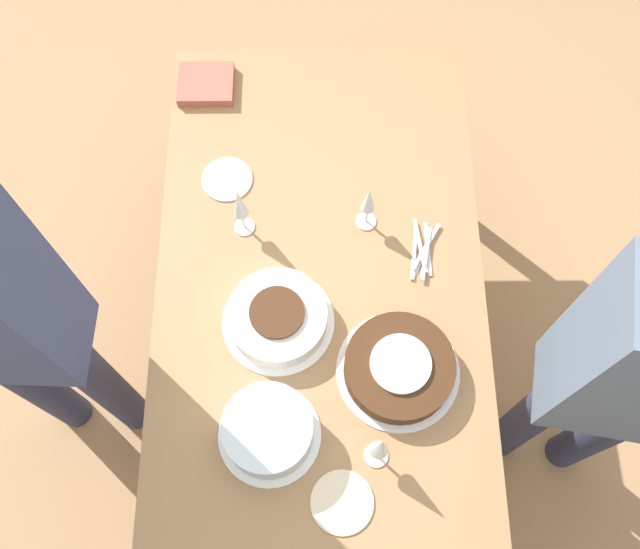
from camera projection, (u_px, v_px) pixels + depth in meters
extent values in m
plane|color=#A87F56|center=(320.00, 354.00, 2.69)|extent=(12.00, 12.00, 0.00)
cube|color=#9E754C|center=(320.00, 283.00, 2.04)|extent=(1.66, 0.93, 0.03)
cylinder|color=brown|center=(423.00, 133.00, 2.66)|extent=(0.07, 0.07, 0.69)
cylinder|color=brown|center=(214.00, 134.00, 2.66)|extent=(0.07, 0.07, 0.69)
cylinder|color=white|center=(278.00, 322.00, 1.97)|extent=(0.31, 0.31, 0.01)
cylinder|color=silver|center=(278.00, 317.00, 1.94)|extent=(0.27, 0.27, 0.07)
cylinder|color=#422614|center=(277.00, 312.00, 1.90)|extent=(0.15, 0.15, 0.01)
cylinder|color=white|center=(398.00, 371.00, 1.92)|extent=(0.33, 0.33, 0.01)
cylinder|color=#422614|center=(399.00, 368.00, 1.88)|extent=(0.29, 0.29, 0.06)
cylinder|color=silver|center=(401.00, 364.00, 1.85)|extent=(0.16, 0.16, 0.01)
cylinder|color=white|center=(270.00, 435.00, 1.85)|extent=(0.27, 0.27, 0.01)
cylinder|color=silver|center=(268.00, 431.00, 1.80)|extent=(0.23, 0.23, 0.11)
cylinder|color=silver|center=(245.00, 227.00, 2.09)|extent=(0.06, 0.06, 0.00)
cylinder|color=silver|center=(243.00, 220.00, 2.05)|extent=(0.01, 0.01, 0.08)
cone|color=silver|center=(239.00, 203.00, 1.95)|extent=(0.04, 0.04, 0.13)
cylinder|color=silver|center=(366.00, 221.00, 2.09)|extent=(0.06, 0.06, 0.00)
cylinder|color=silver|center=(367.00, 214.00, 2.05)|extent=(0.01, 0.01, 0.08)
cone|color=silver|center=(369.00, 199.00, 1.97)|extent=(0.04, 0.04, 0.10)
cylinder|color=silver|center=(376.00, 455.00, 1.83)|extent=(0.06, 0.06, 0.00)
cylinder|color=silver|center=(377.00, 453.00, 1.79)|extent=(0.01, 0.01, 0.09)
cone|color=silver|center=(380.00, 446.00, 1.70)|extent=(0.05, 0.05, 0.11)
cylinder|color=beige|center=(342.00, 502.00, 1.79)|extent=(0.16, 0.16, 0.01)
cylinder|color=beige|center=(227.00, 179.00, 2.15)|extent=(0.15, 0.15, 0.01)
cube|color=silver|center=(424.00, 254.00, 2.05)|extent=(0.16, 0.09, 0.00)
cube|color=silver|center=(428.00, 249.00, 2.06)|extent=(0.17, 0.01, 0.00)
cube|color=silver|center=(414.00, 252.00, 2.05)|extent=(0.17, 0.03, 0.00)
cube|color=silver|center=(426.00, 247.00, 2.05)|extent=(0.15, 0.10, 0.00)
cube|color=silver|center=(420.00, 246.00, 2.05)|extent=(0.17, 0.04, 0.00)
cube|color=silver|center=(426.00, 253.00, 2.04)|extent=(0.17, 0.04, 0.00)
cube|color=#B75B4C|center=(206.00, 84.00, 2.27)|extent=(0.15, 0.17, 0.03)
cylinder|color=#2D334C|center=(599.00, 432.00, 2.19)|extent=(0.11, 0.11, 0.78)
cylinder|color=#2D334C|center=(528.00, 419.00, 2.21)|extent=(0.11, 0.11, 0.78)
cylinder|color=#2D334C|center=(34.00, 383.00, 2.21)|extent=(0.11, 0.11, 0.86)
cylinder|color=#2D334C|center=(104.00, 385.00, 2.21)|extent=(0.11, 0.11, 0.86)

